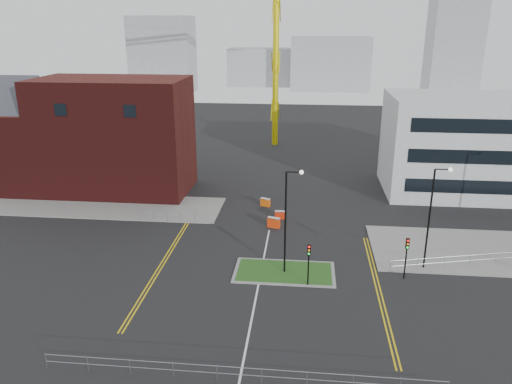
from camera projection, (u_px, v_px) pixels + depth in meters
The scene contains 26 objects.
ground at pixel (251, 325), 35.34m from camera, with size 200.00×200.00×0.00m, color black.
pavement_left at pixel (101, 206), 57.97m from camera, with size 28.00×8.00×0.12m, color slate.
pavement_right at pixel (502, 252), 46.36m from camera, with size 24.00×10.00×0.12m, color slate.
island_kerb at pixel (284, 272), 42.66m from camera, with size 8.60×4.60×0.08m, color slate.
grass_island at pixel (284, 272), 42.65m from camera, with size 8.00×4.00×0.12m, color #1F4617.
brick_building at pixel (92, 137), 61.70m from camera, with size 24.20×10.07×14.24m.
office_block at pixel (491, 145), 60.96m from camera, with size 25.00×12.20×12.00m.
streetlamp_island at pixel (288, 214), 40.90m from camera, with size 1.46×0.36×9.18m.
streetlamp_right_near at pixel (433, 210), 41.61m from camera, with size 1.46×0.36×9.18m.
traffic_light_island at pixel (309, 257), 39.75m from camera, with size 0.28×0.33×3.65m.
traffic_light_right at pixel (407, 251), 40.85m from camera, with size 0.28×0.33×3.65m.
railing_front at pixel (239, 371), 29.44m from camera, with size 24.05×0.05×1.10m.
railing_left at pixel (167, 216), 53.11m from camera, with size 6.05×0.05×1.10m.
railing_right at pixel (496, 256), 43.92m from camera, with size 19.05×5.05×1.10m.
centre_line at pixel (254, 309), 37.22m from camera, with size 0.15×30.00×0.01m, color silver.
yellow_left_a at pixel (165, 256), 45.62m from camera, with size 0.12×24.00×0.01m, color gold.
yellow_left_b at pixel (169, 256), 45.59m from camera, with size 0.12×24.00×0.01m, color gold.
yellow_right_a at pixel (376, 289), 40.06m from camera, with size 0.12×20.00×0.01m, color gold.
yellow_right_b at pixel (380, 289), 40.03m from camera, with size 0.12×20.00×0.01m, color gold.
skyline_a at pixel (163, 55), 148.59m from camera, with size 18.00×12.00×22.00m, color gray.
skyline_b at pixel (330, 64), 154.11m from camera, with size 24.00×12.00×16.00m, color gray.
skyline_c at pixel (454, 45), 144.06m from camera, with size 14.00×12.00×28.00m, color gray.
skyline_d at pixel (274, 67), 165.92m from camera, with size 30.00×12.00×12.00m, color gray.
barrier_left at pixel (265, 202), 57.85m from camera, with size 1.20×0.76×0.96m.
barrier_mid at pixel (274, 222), 51.83m from camera, with size 1.37×0.86×1.10m.
barrier_right at pixel (280, 214), 54.16m from camera, with size 1.08×0.37×0.90m.
Camera 1 is at (3.50, -30.18, 20.35)m, focal length 35.00 mm.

